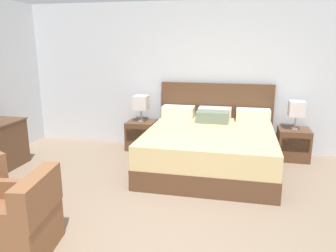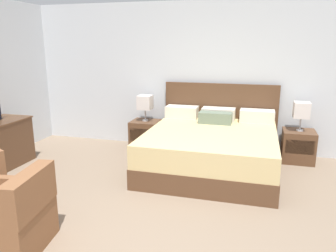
# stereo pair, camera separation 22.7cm
# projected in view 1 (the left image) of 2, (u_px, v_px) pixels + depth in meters

# --- Properties ---
(wall_back) EXTENTS (7.15, 0.06, 2.56)m
(wall_back) POSITION_uv_depth(u_px,v_px,m) (190.00, 77.00, 5.78)
(wall_back) COLOR silver
(wall_back) RESTS_ON ground
(bed) EXTENTS (1.94, 2.01, 1.19)m
(bed) POSITION_uv_depth(u_px,v_px,m) (210.00, 147.00, 4.94)
(bed) COLOR brown
(bed) RESTS_ON ground
(nightstand_left) EXTENTS (0.49, 0.46, 0.51)m
(nightstand_left) POSITION_uv_depth(u_px,v_px,m) (142.00, 135.00, 5.89)
(nightstand_left) COLOR brown
(nightstand_left) RESTS_ON ground
(nightstand_right) EXTENTS (0.49, 0.46, 0.51)m
(nightstand_right) POSITION_uv_depth(u_px,v_px,m) (293.00, 144.00, 5.35)
(nightstand_right) COLOR brown
(nightstand_right) RESTS_ON ground
(table_lamp_left) EXTENTS (0.24, 0.24, 0.46)m
(table_lamp_left) POSITION_uv_depth(u_px,v_px,m) (141.00, 103.00, 5.75)
(table_lamp_left) COLOR #B7B7BC
(table_lamp_left) RESTS_ON nightstand_left
(table_lamp_right) EXTENTS (0.24, 0.24, 0.46)m
(table_lamp_right) POSITION_uv_depth(u_px,v_px,m) (297.00, 109.00, 5.21)
(table_lamp_right) COLOR #B7B7BC
(table_lamp_right) RESTS_ON nightstand_right
(armchair_companion) EXTENTS (0.79, 0.78, 0.76)m
(armchair_companion) POSITION_uv_depth(u_px,v_px,m) (16.00, 225.00, 2.89)
(armchair_companion) COLOR brown
(armchair_companion) RESTS_ON ground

